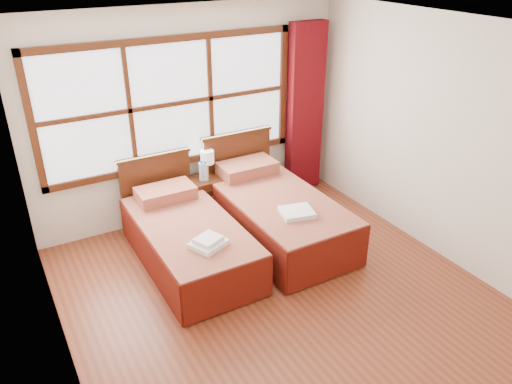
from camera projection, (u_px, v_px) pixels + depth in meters
floor at (288, 305)px, 4.92m from camera, size 4.50×4.50×0.00m
ceiling at (298, 32)px, 3.75m from camera, size 4.50×4.50×0.00m
wall_back at (191, 116)px, 6.08m from camera, size 4.00×0.00×4.00m
wall_left at (51, 250)px, 3.45m from camera, size 0.00×4.50×4.50m
wall_right at (452, 145)px, 5.22m from camera, size 0.00×4.50×4.50m
window at (171, 104)px, 5.85m from camera, size 3.16×0.06×1.56m
curtain at (305, 110)px, 6.74m from camera, size 0.50×0.16×2.30m
bed_left at (187, 238)px, 5.48m from camera, size 0.98×2.00×0.94m
bed_right at (274, 212)px, 5.96m from camera, size 1.06×2.08×1.03m
nightstand at (206, 198)px, 6.36m from camera, size 0.42×0.41×0.55m
towels_left at (208, 242)px, 4.93m from camera, size 0.41×0.39×0.10m
towels_right at (297, 212)px, 5.41m from camera, size 0.41×0.38×0.05m
lamp at (207, 158)px, 6.22m from camera, size 0.17×0.17×0.33m
bottle_near at (202, 171)px, 6.13m from camera, size 0.07×0.07×0.26m
bottle_far at (206, 172)px, 6.14m from camera, size 0.07×0.07×0.25m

